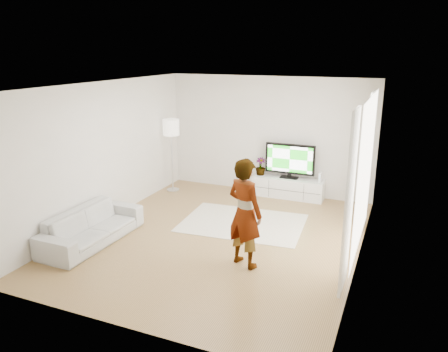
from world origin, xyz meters
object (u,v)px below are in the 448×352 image
at_px(television, 290,160).
at_px(floor_lamp, 171,131).
at_px(player, 245,213).
at_px(rug, 243,223).
at_px(sofa, 92,226).
at_px(media_console, 288,188).

bearing_deg(television, floor_lamp, -167.58).
bearing_deg(floor_lamp, player, -45.04).
xyz_separation_m(television, player, (0.22, -3.63, -0.01)).
bearing_deg(rug, player, -68.84).
height_order(player, sofa, player).
bearing_deg(floor_lamp, sofa, -87.33).
bearing_deg(sofa, media_console, -33.59).
height_order(rug, sofa, sofa).
relative_size(media_console, sofa, 0.80).
distance_m(television, floor_lamp, 2.93).
distance_m(television, sofa, 4.73).
xyz_separation_m(media_console, rug, (-0.43, -1.95, -0.23)).
bearing_deg(sofa, television, -33.39).
height_order(television, sofa, television).
distance_m(media_console, floor_lamp, 3.13).
height_order(television, rug, television).
bearing_deg(television, player, -86.60).
relative_size(rug, sofa, 1.15).
bearing_deg(player, television, -64.41).
bearing_deg(rug, television, 77.82).
distance_m(media_console, rug, 2.01).
xyz_separation_m(television, floor_lamp, (-2.80, -0.62, 0.59)).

